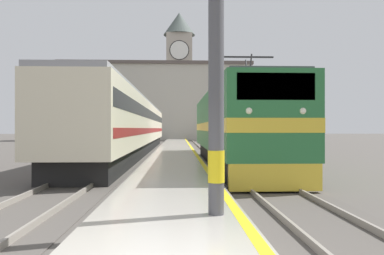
{
  "coord_description": "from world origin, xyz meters",
  "views": [
    {
      "loc": [
        0.17,
        -4.14,
        1.94
      ],
      "look_at": [
        1.11,
        20.47,
        2.0
      ],
      "focal_mm": 35.0,
      "sensor_mm": 36.0,
      "label": 1
    }
  ],
  "objects_px": {
    "locomotive_train": "(233,127)",
    "passenger_train": "(134,125)",
    "clock_tower": "(179,71)",
    "catenary_mast": "(220,21)"
  },
  "relations": [
    {
      "from": "catenary_mast",
      "to": "clock_tower",
      "type": "relative_size",
      "value": 0.3
    },
    {
      "from": "locomotive_train",
      "to": "passenger_train",
      "type": "relative_size",
      "value": 0.47
    },
    {
      "from": "clock_tower",
      "to": "locomotive_train",
      "type": "bearing_deg",
      "value": -87.21
    },
    {
      "from": "locomotive_train",
      "to": "catenary_mast",
      "type": "distance_m",
      "value": 12.64
    },
    {
      "from": "passenger_train",
      "to": "catenary_mast",
      "type": "xyz_separation_m",
      "value": [
        4.29,
        -22.94,
        1.78
      ]
    },
    {
      "from": "locomotive_train",
      "to": "clock_tower",
      "type": "bearing_deg",
      "value": 92.79
    },
    {
      "from": "locomotive_train",
      "to": "catenary_mast",
      "type": "xyz_separation_m",
      "value": [
        -2.09,
        -12.31,
        1.96
      ]
    },
    {
      "from": "locomotive_train",
      "to": "clock_tower",
      "type": "height_order",
      "value": "clock_tower"
    },
    {
      "from": "passenger_train",
      "to": "clock_tower",
      "type": "height_order",
      "value": "clock_tower"
    },
    {
      "from": "locomotive_train",
      "to": "passenger_train",
      "type": "distance_m",
      "value": 12.4
    }
  ]
}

